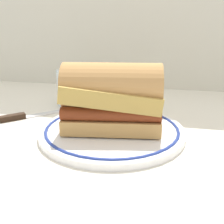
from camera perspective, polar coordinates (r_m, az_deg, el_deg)
The scene contains 5 objects.
ground_plane at distance 0.54m, azimuth -1.99°, elevation -4.43°, with size 1.50×1.50×0.00m, color silver.
plate at distance 0.53m, azimuth -0.00°, elevation -3.81°, with size 0.28×0.28×0.01m.
sausage_sandwich at distance 0.51m, azimuth 0.00°, elevation 3.08°, with size 0.19×0.12×0.12m.
drinking_glass at distance 0.71m, azimuth -8.64°, elevation 4.46°, with size 0.06×0.06×0.09m.
butter_knife at distance 0.65m, azimuth -16.51°, elevation -0.61°, with size 0.13×0.12×0.01m.
Camera 1 is at (0.12, -0.48, 0.21)m, focal length 44.31 mm.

